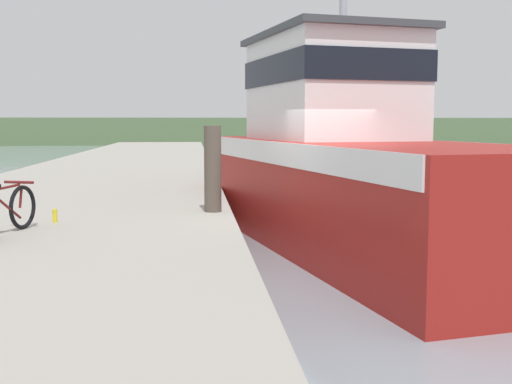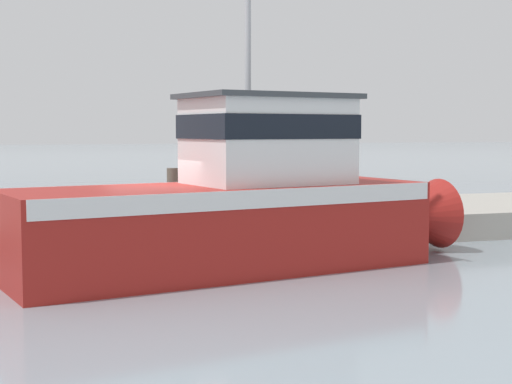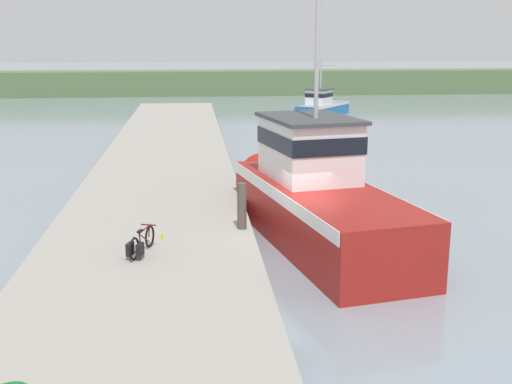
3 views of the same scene
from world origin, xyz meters
TOP-DOWN VIEW (x-y plane):
  - ground_plane at (0.00, 0.00)m, footprint 320.00×320.00m
  - dock_pier at (-4.35, 0.00)m, footprint 6.27×80.00m
  - far_shoreline at (30.00, 57.71)m, footprint 180.00×5.00m
  - fishing_boat_main at (0.94, 1.77)m, footprint 4.89×11.55m
  - boat_orange_near at (7.95, 35.54)m, footprint 5.81×7.04m
  - bicycle_touring at (-4.47, -1.60)m, footprint 0.76×1.66m
  - mooring_post at (-1.53, 0.61)m, footprint 0.29×0.29m
  - water_bottle_on_curb at (-3.93, -0.34)m, footprint 0.07×0.07m

SIDE VIEW (x-z plane):
  - ground_plane at x=0.00m, z-range 0.00..0.00m
  - dock_pier at x=-4.35m, z-range 0.00..0.79m
  - boat_orange_near at x=7.95m, z-range -1.62..3.33m
  - water_bottle_on_curb at x=-3.93m, z-range 0.79..0.99m
  - bicycle_touring at x=-4.47m, z-range 0.76..1.44m
  - far_shoreline at x=30.00m, z-range 0.00..2.78m
  - mooring_post at x=-1.53m, z-range 0.79..2.22m
  - fishing_boat_main at x=0.94m, z-range -4.20..7.30m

